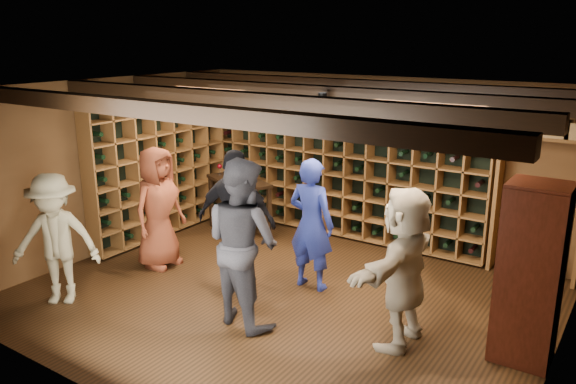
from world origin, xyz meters
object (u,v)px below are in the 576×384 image
Objects in this scene: guest_khaki at (55,239)px; guest_beige at (404,267)px; guest_red_floral at (158,207)px; tasting_table at (239,186)px; guest_woman_black at (236,220)px; display_cabinet at (529,277)px; man_blue_shirt at (311,224)px; man_grey_suit at (243,242)px.

guest_beige is at bearing -15.12° from guest_khaki.
guest_beige reaches higher than guest_khaki.
guest_red_floral is 1.27× the size of tasting_table.
guest_woman_black is 2.23m from guest_beige.
display_cabinet is 2.58m from man_blue_shirt.
guest_beige is at bearing 165.20° from guest_woman_black.
guest_beige is at bearing -160.50° from display_cabinet.
man_blue_shirt is 1.06× the size of guest_khaki.
guest_khaki is (-1.50, -1.49, -0.10)m from guest_woman_black.
guest_red_floral is 1.32m from guest_woman_black.
man_blue_shirt reaches higher than guest_khaki.
tasting_table is at bearing -63.73° from guest_woman_black.
man_grey_suit is 1.05× the size of guest_woman_black.
man_blue_shirt is at bearing 6.32° from guest_khaki.
guest_beige is (2.23, -0.12, -0.05)m from guest_woman_black.
display_cabinet is 4.66m from guest_red_floral.
guest_woman_black is 2.03m from tasting_table.
man_grey_suit is at bearing -13.47° from guest_khaki.
guest_khaki is at bearing 33.53° from man_grey_suit.
guest_beige is at bearing -92.93° from guest_red_floral.
guest_woman_black is at bearing -27.37° from tasting_table.
tasting_table is at bearing -29.04° from man_blue_shirt.
guest_red_floral is 1.00× the size of guest_beige.
guest_khaki is at bearing -69.87° from tasting_table.
tasting_table is (-2.01, 1.09, -0.05)m from man_blue_shirt.
man_blue_shirt is 0.94× the size of guest_woman_black.
man_grey_suit is at bearing 81.71° from man_blue_shirt.
man_grey_suit is at bearing -161.46° from display_cabinet.
guest_khaki is (-4.83, -1.75, -0.07)m from display_cabinet.
guest_red_floral is at bearing -67.70° from tasting_table.
guest_beige is at bearing -150.33° from man_grey_suit.
display_cabinet is at bearing 111.20° from guest_beige.
guest_khaki is at bearing 40.94° from man_blue_shirt.
guest_red_floral is at bearing -176.23° from display_cabinet.
guest_khaki reaches higher than tasting_table.
guest_beige is at bearing -1.65° from tasting_table.
guest_red_floral reaches higher than tasting_table.
man_grey_suit is 1.71m from guest_beige.
man_blue_shirt is at bearing -157.65° from guest_woman_black.
man_grey_suit is 2.27m from guest_khaki.
guest_beige is 3.88m from tasting_table.
man_grey_suit reaches higher than guest_woman_black.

